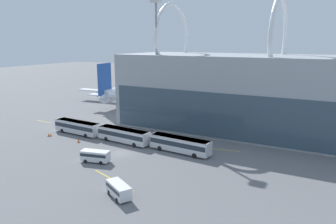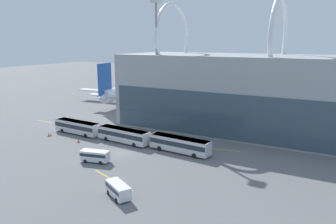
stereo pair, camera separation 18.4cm
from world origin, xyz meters
name	(u,v)px [view 2 (the right image)]	position (x,y,z in m)	size (l,w,h in m)	color
ground_plane	(121,153)	(0.00, 0.00, 0.00)	(440.00, 440.00, 0.00)	slate
airliner_at_gate_near	(129,90)	(-30.16, 45.65, 4.65)	(42.18, 40.45, 15.19)	silver
airliner_at_gate_far	(268,100)	(18.10, 50.18, 4.60)	(37.01, 38.89, 13.25)	silver
shuttle_bus_0	(78,126)	(-17.48, 6.29, 1.85)	(13.17, 3.58, 3.13)	silver
shuttle_bus_1	(123,134)	(-3.60, 5.98, 1.85)	(13.21, 3.81, 3.13)	silver
shuttle_bus_2	(180,144)	(10.27, 6.02, 1.85)	(13.20, 3.76, 3.13)	silver
service_van_foreground	(95,155)	(-1.08, -6.31, 1.31)	(5.63, 3.10, 2.21)	silver
service_van_crossing	(118,189)	(11.20, -15.48, 1.23)	(5.23, 4.03, 2.07)	silver
floodlight_mast	(156,52)	(-3.73, 20.69, 19.33)	(2.25, 2.25, 31.56)	gray
lane_stripe_0	(45,121)	(-34.58, 11.09, 0.00)	(6.33, 0.25, 0.01)	yellow
lane_stripe_2	(113,180)	(6.75, -11.12, 0.00)	(10.97, 0.25, 0.01)	yellow
lane_stripe_3	(222,150)	(17.18, 11.73, 0.00)	(7.34, 0.25, 0.01)	yellow
traffic_cone_0	(78,141)	(-12.47, 1.25, 0.38)	(0.61, 0.61, 0.78)	black
traffic_cone_1	(51,135)	(-21.78, 1.80, 0.33)	(0.48, 0.48, 0.69)	black
traffic_cone_2	(49,135)	(-22.04, 1.44, 0.38)	(0.61, 0.61, 0.78)	black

